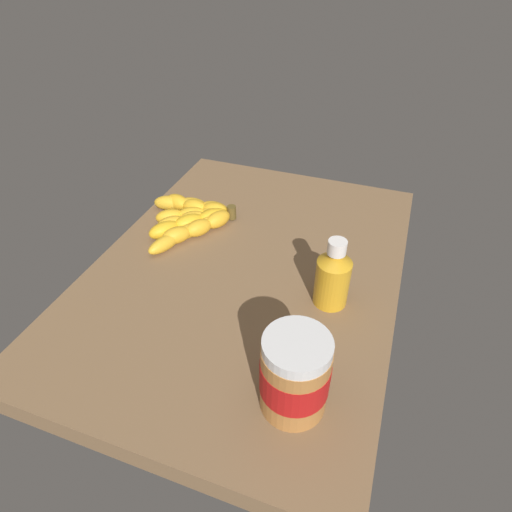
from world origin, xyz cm
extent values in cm
cube|color=brown|center=(0.00, 0.00, -2.10)|extent=(79.00, 57.17, 4.20)
ellipsoid|color=gold|center=(14.29, 13.19, 1.68)|extent=(3.67, 7.01, 3.35)
ellipsoid|color=gold|center=(14.12, 18.66, 1.68)|extent=(4.08, 7.19, 3.35)
ellipsoid|color=gold|center=(13.10, 24.03, 1.68)|extent=(5.04, 7.50, 3.35)
ellipsoid|color=gold|center=(13.51, 12.79, 1.81)|extent=(4.48, 6.44, 3.63)
ellipsoid|color=gold|center=(13.23, 17.53, 1.81)|extent=(3.81, 6.07, 3.63)
ellipsoid|color=gold|center=(13.80, 22.25, 1.81)|extent=(4.80, 6.59, 3.63)
ellipsoid|color=gold|center=(12.73, 12.64, 1.59)|extent=(5.08, 6.81, 3.17)
ellipsoid|color=gold|center=(10.77, 17.08, 1.59)|extent=(5.63, 6.86, 3.17)
ellipsoid|color=gold|center=(8.24, 21.23, 1.59)|extent=(6.09, 6.81, 3.17)
ellipsoid|color=gold|center=(12.04, 12.30, 1.61)|extent=(5.92, 6.86, 3.22)
ellipsoid|color=gold|center=(9.19, 16.21, 1.61)|extent=(6.40, 6.71, 3.22)
ellipsoid|color=gold|center=(5.75, 19.63, 1.61)|extent=(6.71, 6.39, 3.22)
ellipsoid|color=gold|center=(11.26, 12.14, 1.74)|extent=(7.21, 7.50, 3.49)
ellipsoid|color=gold|center=(7.38, 16.09, 1.74)|extent=(7.46, 7.25, 3.49)
ellipsoid|color=gold|center=(3.11, 19.61, 1.74)|extent=(7.64, 6.93, 3.49)
ellipsoid|color=gold|center=(10.28, 11.60, 1.46)|extent=(8.12, 6.89, 2.93)
ellipsoid|color=gold|center=(4.92, 14.88, 1.46)|extent=(8.31, 6.29, 2.93)
ellipsoid|color=gold|center=(-0.77, 17.51, 1.46)|extent=(8.39, 5.60, 2.93)
ellipsoid|color=gold|center=(10.52, 10.75, 1.75)|extent=(7.16, 5.94, 3.50)
ellipsoid|color=gold|center=(6.22, 13.29, 1.75)|extent=(7.14, 6.42, 3.50)
ellipsoid|color=gold|center=(2.29, 16.37, 1.75)|extent=(6.99, 6.78, 3.50)
cylinder|color=brown|center=(14.09, 8.95, 1.80)|extent=(2.00, 2.00, 3.00)
cylinder|color=#B27238|center=(-25.80, -16.49, 5.58)|extent=(9.12, 9.12, 11.17)
cylinder|color=#B71414|center=(-25.80, -16.49, 6.14)|extent=(9.30, 9.30, 5.02)
cylinder|color=silver|center=(-25.80, -16.49, 12.00)|extent=(8.91, 8.91, 1.67)
cylinder|color=gold|center=(-4.16, -17.10, 4.37)|extent=(5.94, 5.94, 8.75)
cone|color=gold|center=(-4.16, -17.10, 9.73)|extent=(5.94, 5.94, 1.96)
cylinder|color=white|center=(-4.16, -17.10, 11.89)|extent=(3.11, 3.11, 2.37)
camera|label=1|loc=(-59.56, -23.21, 53.32)|focal=30.06mm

